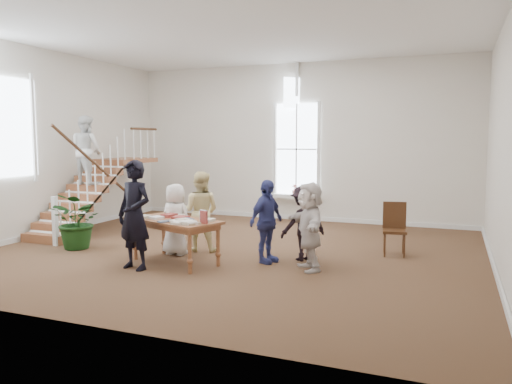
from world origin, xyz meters
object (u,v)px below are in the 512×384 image
at_px(library_table, 176,224).
at_px(woman_cluster_c, 310,226).
at_px(side_chair, 394,225).
at_px(police_officer, 134,215).
at_px(elderly_woman, 176,219).
at_px(woman_cluster_b, 304,223).
at_px(floor_plant, 78,221).
at_px(person_yellow, 200,211).
at_px(woman_cluster_a, 266,221).

height_order(library_table, woman_cluster_c, woman_cluster_c).
bearing_deg(side_chair, library_table, -157.58).
relative_size(police_officer, woman_cluster_c, 1.24).
relative_size(police_officer, elderly_woman, 1.36).
height_order(library_table, police_officer, police_officer).
bearing_deg(library_table, police_officer, -107.22).
relative_size(woman_cluster_b, floor_plant, 1.20).
bearing_deg(person_yellow, floor_plant, 8.39).
height_order(police_officer, elderly_woman, police_officer).
xyz_separation_m(library_table, elderly_woman, (-0.37, 0.62, -0.03)).
height_order(police_officer, floor_plant, police_officer).
bearing_deg(elderly_woman, woman_cluster_c, -177.71).
height_order(woman_cluster_a, floor_plant, woman_cluster_a).
height_order(woman_cluster_b, floor_plant, woman_cluster_b).
bearing_deg(woman_cluster_c, woman_cluster_a, -133.91).
xyz_separation_m(woman_cluster_c, side_chair, (1.28, 1.79, -0.19)).
xyz_separation_m(person_yellow, woman_cluster_b, (2.24, 0.01, -0.11)).
xyz_separation_m(elderly_woman, woman_cluster_b, (2.54, 0.51, 0.00)).
xyz_separation_m(library_table, woman_cluster_a, (1.58, 0.67, 0.04)).
bearing_deg(library_table, woman_cluster_a, 42.32).
xyz_separation_m(police_officer, woman_cluster_a, (2.04, 1.31, -0.19)).
bearing_deg(floor_plant, elderly_woman, 8.12).
relative_size(library_table, floor_plant, 1.64).
relative_size(police_officer, woman_cluster_b, 1.36).
xyz_separation_m(library_table, person_yellow, (-0.07, 1.12, 0.08)).
distance_m(library_table, woman_cluster_a, 1.71).
relative_size(police_officer, woman_cluster_a, 1.24).
height_order(elderly_woman, woman_cluster_b, woman_cluster_b).
xyz_separation_m(police_officer, elderly_woman, (0.10, 1.25, -0.26)).
bearing_deg(police_officer, woman_cluster_a, 43.23).
relative_size(woman_cluster_a, woman_cluster_c, 1.00).
height_order(woman_cluster_b, woman_cluster_c, woman_cluster_c).
distance_m(floor_plant, side_chair, 6.62).
relative_size(person_yellow, side_chair, 1.56).
xyz_separation_m(woman_cluster_b, woman_cluster_c, (0.30, -0.65, 0.07)).
bearing_deg(library_table, floor_plant, -167.53).
bearing_deg(police_officer, elderly_woman, 96.06).
xyz_separation_m(library_table, woman_cluster_b, (2.18, 1.12, -0.03)).
height_order(woman_cluster_c, side_chair, woman_cluster_c).
xyz_separation_m(elderly_woman, side_chair, (4.13, 1.64, -0.12)).
bearing_deg(woman_cluster_a, woman_cluster_c, -86.30).
bearing_deg(library_table, side_chair, 50.20).
xyz_separation_m(woman_cluster_a, side_chair, (2.18, 1.59, -0.19)).
bearing_deg(woman_cluster_b, side_chair, 170.18).
relative_size(library_table, side_chair, 1.85).
relative_size(person_yellow, floor_plant, 1.38).
bearing_deg(elderly_woman, person_yellow, -115.79).
bearing_deg(floor_plant, woman_cluster_a, 5.11).
bearing_deg(elderly_woman, police_officer, 90.60).
bearing_deg(library_table, woman_cluster_c, 30.01).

